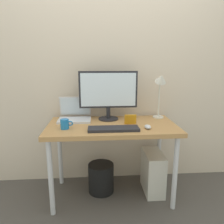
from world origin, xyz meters
TOP-DOWN VIEW (x-y plane):
  - ground_plane at (0.00, 0.00)m, footprint 6.00×6.00m
  - back_wall at (0.00, 0.37)m, footprint 4.40×0.04m
  - desk at (0.00, 0.00)m, footprint 1.21×0.63m
  - monitor at (-0.02, 0.18)m, footprint 0.58×0.20m
  - laptop at (-0.36, 0.20)m, footprint 0.32×0.27m
  - desk_lamp at (0.50, 0.18)m, footprint 0.11×0.16m
  - keyboard at (0.00, -0.17)m, footprint 0.44×0.14m
  - mouse at (0.30, -0.16)m, footprint 0.06×0.09m
  - coffee_mug at (-0.42, -0.11)m, footprint 0.11×0.07m
  - photo_frame at (0.17, -0.01)m, footprint 0.11×0.03m
  - computer_tower at (0.42, 0.03)m, footprint 0.18×0.36m
  - wastebasket at (-0.11, 0.07)m, footprint 0.26×0.26m

SIDE VIEW (x-z plane):
  - ground_plane at x=0.00m, z-range 0.00..0.00m
  - wastebasket at x=-0.11m, z-range 0.00..0.30m
  - computer_tower at x=0.42m, z-range 0.00..0.42m
  - desk at x=0.00m, z-range 0.29..1.03m
  - keyboard at x=0.00m, z-range 0.74..0.76m
  - mouse at x=0.30m, z-range 0.74..0.77m
  - coffee_mug at x=-0.42m, z-range 0.74..0.83m
  - photo_frame at x=0.17m, z-range 0.74..0.83m
  - laptop at x=-0.36m, z-range 0.68..0.91m
  - monitor at x=-0.02m, z-range 0.77..1.26m
  - desk_lamp at x=0.50m, z-range 0.84..1.32m
  - back_wall at x=0.00m, z-range 0.00..2.60m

